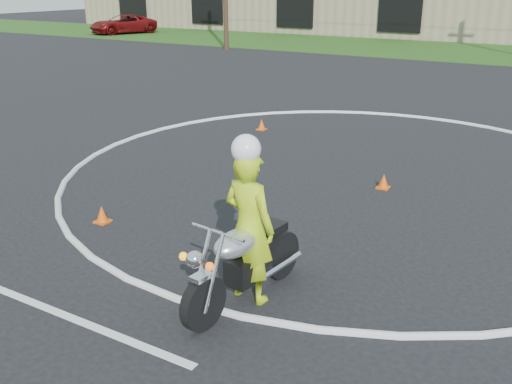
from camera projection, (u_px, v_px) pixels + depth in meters
The scene contains 6 objects.
ground at pixel (286, 221), 9.82m from camera, with size 120.00×120.00×0.00m, color black.
grass_strip at pixel (512, 54), 31.62m from camera, with size 120.00×10.00×0.02m, color #1E4714.
course_markings at pixel (468, 172), 12.30m from camera, with size 19.05×19.05×0.12m.
primary_motorcycle at pixel (243, 262), 7.17m from camera, with size 0.80×2.26×1.19m.
rider_primary_grp at pixel (249, 222), 7.11m from camera, with size 0.78×0.57×2.21m.
pickup_grp at pixel (123, 24), 43.62m from camera, with size 4.04×5.54×1.40m.
Camera 1 is at (4.14, -8.04, 3.91)m, focal length 40.00 mm.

